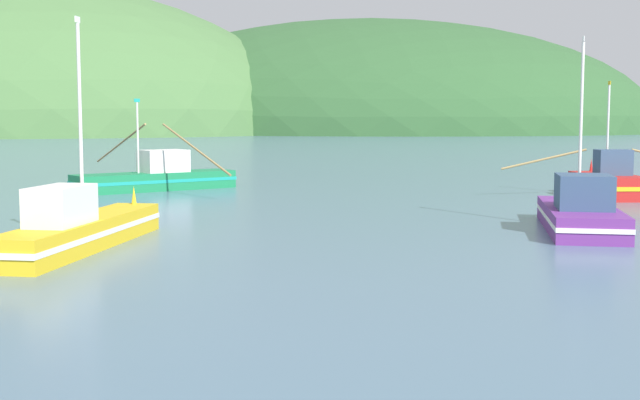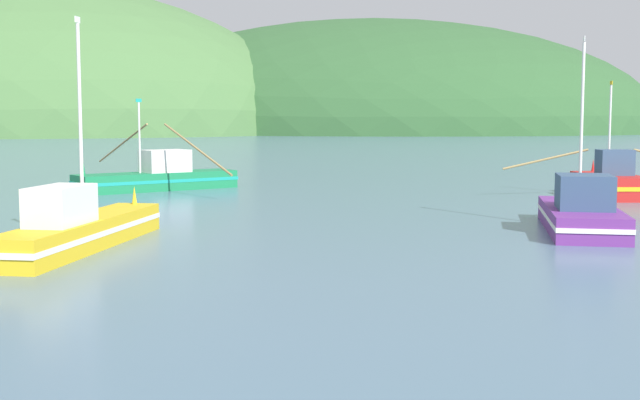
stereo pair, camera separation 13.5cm
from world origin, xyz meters
The scene contains 5 objects.
hill_far_right centered at (-44.14, 258.27, 0.00)m, with size 180.85×144.68×69.21m, color #2D562D.
fishing_boat_purple centered at (9.03, 29.53, 0.71)m, with size 3.08×8.55×7.45m.
fishing_boat_green centered at (-14.54, 42.47, 0.78)m, with size 13.65×11.11×5.45m.
fishing_boat_yellow centered at (-7.30, 20.83, 0.72)m, with size 2.64×10.26×7.61m.
fishing_boat_red centered at (11.43, 44.28, 0.80)m, with size 11.48×6.67×6.34m.
Camera 2 is at (6.97, -3.72, 4.33)m, focal length 46.82 mm.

